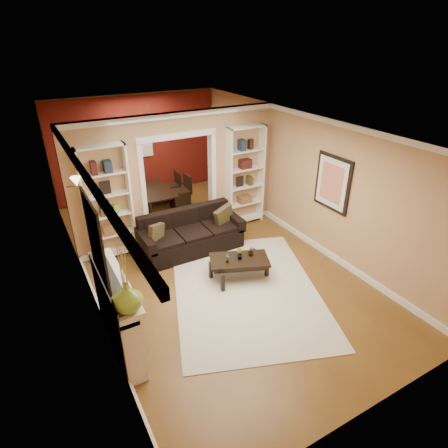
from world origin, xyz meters
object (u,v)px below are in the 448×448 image
bookshelf_right (245,177)px  fireplace (119,313)px  bookshelf_left (108,204)px  coffee_table (239,268)px  dining_table (156,199)px  sofa (191,232)px

bookshelf_right → fireplace: (-3.64, -2.53, -0.57)m
bookshelf_left → bookshelf_right: bearing=0.0°
bookshelf_left → bookshelf_right: 3.10m
bookshelf_left → fireplace: size_ratio=1.35×
coffee_table → bookshelf_left: (-1.81, 1.91, 0.95)m
coffee_table → fireplace: size_ratio=0.62×
dining_table → bookshelf_right: bearing=-139.3°
sofa → fireplace: fireplace is taller
fireplace → dining_table: size_ratio=1.18×
coffee_table → sofa: bearing=127.1°
bookshelf_right → dining_table: bookshelf_right is taller
coffee_table → fireplace: 2.46m
coffee_table → bookshelf_right: bearing=78.4°
coffee_table → fireplace: bearing=-142.6°
bookshelf_right → dining_table: (-1.56, 1.81, -0.90)m
fireplace → dining_table: 4.82m
bookshelf_left → bookshelf_right: (3.10, 0.00, 0.00)m
coffee_table → dining_table: 3.72m
sofa → dining_table: (0.08, 2.39, -0.16)m
sofa → bookshelf_left: 1.74m
coffee_table → bookshelf_left: size_ratio=0.46×
sofa → fireplace: (-2.00, -1.95, 0.17)m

